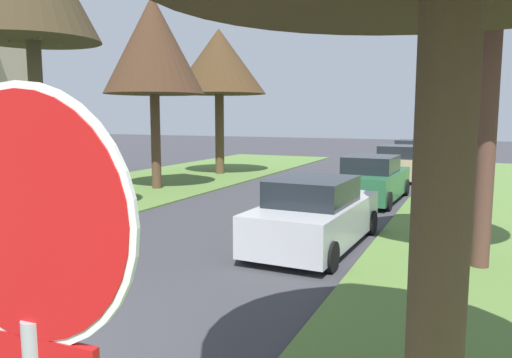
# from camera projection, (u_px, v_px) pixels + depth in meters

# --- Properties ---
(stop_sign_near) EXTENTS (0.81, 0.07, 2.98)m
(stop_sign_near) POSITION_uv_depth(u_px,v_px,m) (34.00, 351.00, 1.52)
(stop_sign_near) COLOR #9EA0A5
(stop_sign_near) RESTS_ON grass_verge_right
(stop_sign_far) EXTENTS (0.81, 0.42, 2.96)m
(stop_sign_far) POSITION_uv_depth(u_px,v_px,m) (438.00, 140.00, 15.41)
(stop_sign_far) COLOR #9EA0A5
(stop_sign_far) RESTS_ON grass_verge_right
(street_tree_left_mid_b) EXTENTS (3.92, 3.92, 7.49)m
(street_tree_left_mid_b) POSITION_uv_depth(u_px,v_px,m) (153.00, 46.00, 18.92)
(street_tree_left_mid_b) COLOR brown
(street_tree_left_mid_b) RESTS_ON grass_verge_left
(street_tree_left_far) EXTENTS (4.62, 4.62, 7.11)m
(street_tree_left_far) POSITION_uv_depth(u_px,v_px,m) (219.00, 62.00, 23.95)
(street_tree_left_far) COLOR brown
(street_tree_left_far) RESTS_ON grass_verge_left
(parked_sedan_silver) EXTENTS (2.08, 4.46, 1.57)m
(parked_sedan_silver) POSITION_uv_depth(u_px,v_px,m) (315.00, 215.00, 10.93)
(parked_sedan_silver) COLOR #BCBCC1
(parked_sedan_silver) RESTS_ON ground
(parked_sedan_green) EXTENTS (2.08, 4.46, 1.57)m
(parked_sedan_green) POSITION_uv_depth(u_px,v_px,m) (372.00, 180.00, 16.86)
(parked_sedan_green) COLOR #28663D
(parked_sedan_green) RESTS_ON ground
(parked_sedan_tan) EXTENTS (2.08, 4.46, 1.57)m
(parked_sedan_tan) POSITION_uv_depth(u_px,v_px,m) (399.00, 163.00, 22.78)
(parked_sedan_tan) COLOR tan
(parked_sedan_tan) RESTS_ON ground
(parked_sedan_white) EXTENTS (2.08, 4.46, 1.57)m
(parked_sedan_white) POSITION_uv_depth(u_px,v_px,m) (412.00, 154.00, 28.13)
(parked_sedan_white) COLOR white
(parked_sedan_white) RESTS_ON ground
(parked_motorcycle) EXTENTS (0.60, 2.05, 0.97)m
(parked_motorcycle) POSITION_uv_depth(u_px,v_px,m) (34.00, 245.00, 9.29)
(parked_motorcycle) COLOR black
(parked_motorcycle) RESTS_ON ground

